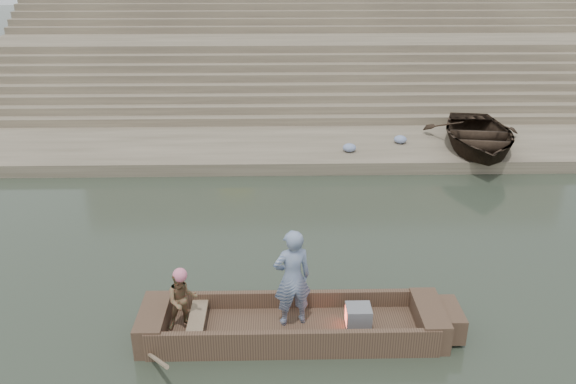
{
  "coord_description": "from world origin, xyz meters",
  "views": [
    {
      "loc": [
        -3.34,
        -10.6,
        6.75
      ],
      "look_at": [
        -3.07,
        1.56,
        1.4
      ],
      "focal_mm": 35.47,
      "sensor_mm": 36.0,
      "label": 1
    }
  ],
  "objects_px": {
    "standing_man": "(292,278)",
    "main_rowboat": "(292,331)",
    "beached_rowboat": "(478,135)",
    "rowing_man": "(182,300)",
    "television": "(358,316)"
  },
  "relations": [
    {
      "from": "rowing_man",
      "to": "television",
      "type": "distance_m",
      "value": 3.24
    },
    {
      "from": "rowing_man",
      "to": "television",
      "type": "height_order",
      "value": "rowing_man"
    },
    {
      "from": "standing_man",
      "to": "main_rowboat",
      "type": "bearing_deg",
      "value": 73.48
    },
    {
      "from": "standing_man",
      "to": "beached_rowboat",
      "type": "bearing_deg",
      "value": -140.66
    },
    {
      "from": "rowing_man",
      "to": "television",
      "type": "xyz_separation_m",
      "value": [
        3.21,
        -0.03,
        -0.38
      ]
    },
    {
      "from": "standing_man",
      "to": "beached_rowboat",
      "type": "distance_m",
      "value": 11.16
    },
    {
      "from": "main_rowboat",
      "to": "beached_rowboat",
      "type": "relative_size",
      "value": 1.08
    },
    {
      "from": "main_rowboat",
      "to": "beached_rowboat",
      "type": "distance_m",
      "value": 11.28
    },
    {
      "from": "beached_rowboat",
      "to": "standing_man",
      "type": "bearing_deg",
      "value": -116.59
    },
    {
      "from": "main_rowboat",
      "to": "rowing_man",
      "type": "xyz_separation_m",
      "value": [
        -2.0,
        0.03,
        0.69
      ]
    },
    {
      "from": "main_rowboat",
      "to": "standing_man",
      "type": "distance_m",
      "value": 1.08
    },
    {
      "from": "standing_man",
      "to": "television",
      "type": "xyz_separation_m",
      "value": [
        1.21,
        -0.12,
        -0.77
      ]
    },
    {
      "from": "television",
      "to": "beached_rowboat",
      "type": "relative_size",
      "value": 0.1
    },
    {
      "from": "standing_man",
      "to": "rowing_man",
      "type": "relative_size",
      "value": 1.65
    },
    {
      "from": "main_rowboat",
      "to": "rowing_man",
      "type": "distance_m",
      "value": 2.12
    }
  ]
}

